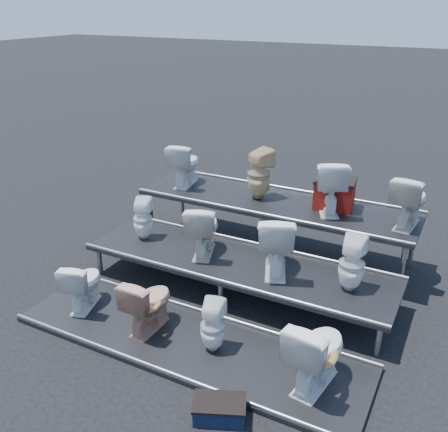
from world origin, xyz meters
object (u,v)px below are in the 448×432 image
at_px(toilet_2, 213,326).
at_px(toilet_10, 329,185).
at_px(red_crate, 334,195).
at_px(toilet_1, 148,303).
at_px(toilet_0, 83,283).
at_px(toilet_8, 185,164).
at_px(step_stool, 220,411).
at_px(toilet_3, 316,351).
at_px(toilet_4, 143,219).
at_px(toilet_7, 352,264).
at_px(toilet_11, 409,200).
at_px(toilet_9, 259,174).
at_px(toilet_5, 203,229).
at_px(toilet_6, 276,242).

height_order(toilet_2, toilet_10, toilet_10).
bearing_deg(red_crate, toilet_1, -123.50).
xyz_separation_m(toilet_0, toilet_2, (1.86, 0.00, -0.02)).
relative_size(toilet_8, step_stool, 1.47).
distance_m(toilet_1, toilet_3, 2.04).
bearing_deg(toilet_10, toilet_4, 5.88).
distance_m(toilet_3, red_crate, 2.90).
xyz_separation_m(toilet_7, red_crate, (-0.65, 1.46, 0.25)).
distance_m(toilet_3, toilet_11, 2.74).
distance_m(toilet_9, toilet_11, 2.18).
height_order(toilet_1, toilet_5, toilet_5).
bearing_deg(toilet_11, toilet_3, 88.21).
xyz_separation_m(toilet_6, red_crate, (0.31, 1.46, 0.19)).
distance_m(toilet_8, toilet_11, 3.49).
bearing_deg(toilet_1, toilet_7, -146.16).
xyz_separation_m(toilet_1, toilet_6, (1.06, 1.30, 0.46)).
height_order(toilet_0, step_stool, toilet_0).
bearing_deg(step_stool, toilet_10, 67.57).
bearing_deg(toilet_5, toilet_7, 160.22).
bearing_deg(toilet_2, toilet_11, -133.83).
relative_size(toilet_0, toilet_5, 0.89).
distance_m(toilet_1, toilet_6, 1.74).
distance_m(toilet_2, red_crate, 2.89).
xyz_separation_m(toilet_9, step_stool, (1.14, -3.41, -1.16)).
height_order(toilet_5, toilet_8, toilet_8).
xyz_separation_m(toilet_4, toilet_7, (3.02, 0.00, 0.04)).
distance_m(toilet_5, red_crate, 2.01).
bearing_deg(red_crate, toilet_5, -140.30).
bearing_deg(toilet_1, toilet_6, -128.03).
bearing_deg(toilet_0, toilet_7, -173.06).
bearing_deg(step_stool, toilet_6, 75.23).
bearing_deg(toilet_10, step_stool, 67.46).
bearing_deg(toilet_6, toilet_2, 59.58).
bearing_deg(toilet_2, red_crate, -113.45).
distance_m(toilet_10, red_crate, 0.25).
xyz_separation_m(toilet_0, toilet_11, (3.41, 2.60, 0.83)).
xyz_separation_m(toilet_2, toilet_9, (-0.62, 2.60, 0.88)).
distance_m(toilet_0, toilet_11, 4.37).
bearing_deg(toilet_0, toilet_2, 163.66).
relative_size(toilet_2, step_stool, 1.27).
bearing_deg(step_stool, toilet_4, 115.05).
bearing_deg(toilet_2, toilet_7, -144.75).
bearing_deg(toilet_0, toilet_9, -131.77).
bearing_deg(toilet_0, red_crate, -147.03).
bearing_deg(toilet_2, step_stool, 109.54).
xyz_separation_m(toilet_3, toilet_6, (-0.98, 1.30, 0.40)).
xyz_separation_m(toilet_4, red_crate, (2.36, 1.46, 0.29)).
relative_size(toilet_8, toilet_11, 0.98).
relative_size(toilet_1, step_stool, 1.44).
bearing_deg(toilet_10, toilet_7, 94.87).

